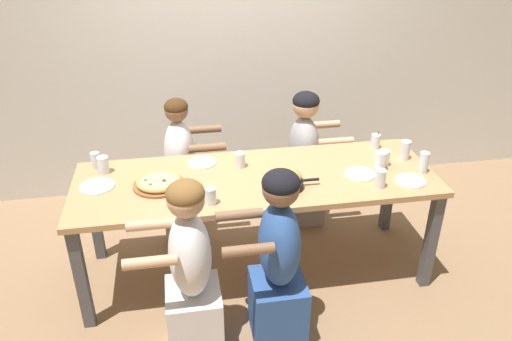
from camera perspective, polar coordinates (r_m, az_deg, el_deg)
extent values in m
plane|color=#896B4C|center=(3.81, 0.00, -11.20)|extent=(18.00, 18.00, 0.00)
cube|color=silver|center=(4.38, -3.21, 17.46)|extent=(10.00, 0.06, 3.20)
cube|color=tan|center=(3.37, 0.00, -1.05)|extent=(2.43, 0.84, 0.04)
cube|color=#4C4C51|center=(3.32, -19.34, -11.61)|extent=(0.07, 0.07, 0.75)
cube|color=#4C4C51|center=(3.65, 19.35, -7.61)|extent=(0.07, 0.07, 0.75)
cube|color=#4C4C51|center=(3.90, -17.99, -4.93)|extent=(0.07, 0.07, 0.75)
cube|color=#4C4C51|center=(4.18, 14.96, -2.05)|extent=(0.07, 0.07, 0.75)
cylinder|color=brown|center=(3.31, -11.02, -1.60)|extent=(0.34, 0.34, 0.02)
torus|color=tan|center=(3.30, -11.06, -1.19)|extent=(0.29, 0.29, 0.03)
cylinder|color=#E5C675|center=(3.30, -11.05, -1.27)|extent=(0.25, 0.25, 0.03)
cylinder|color=#4C7A3D|center=(3.27, -10.38, -1.16)|extent=(0.02, 0.02, 0.01)
cylinder|color=#4C7A3D|center=(3.25, -12.00, -1.55)|extent=(0.02, 0.02, 0.01)
cylinder|color=#4C7A3D|center=(3.30, -12.53, -1.07)|extent=(0.02, 0.02, 0.01)
cylinder|color=#4C7A3D|center=(3.28, -10.53, -1.12)|extent=(0.02, 0.02, 0.01)
cylinder|color=black|center=(3.23, 3.33, -1.52)|extent=(0.24, 0.24, 0.05)
cylinder|color=black|center=(3.26, 6.30, -1.06)|extent=(0.11, 0.02, 0.02)
ellipsoid|color=#D68E4C|center=(3.20, 3.36, -0.70)|extent=(0.21, 0.21, 0.12)
cylinder|color=white|center=(3.45, 11.79, -0.41)|extent=(0.21, 0.21, 0.01)
cube|color=#B7B7BC|center=(3.45, 11.80, -0.28)|extent=(0.06, 0.14, 0.01)
cylinder|color=white|center=(3.40, -17.70, -1.73)|extent=(0.22, 0.22, 0.01)
cube|color=#B7B7BC|center=(3.39, -17.72, -1.60)|extent=(0.16, 0.01, 0.01)
cylinder|color=white|center=(3.46, 17.26, -1.13)|extent=(0.20, 0.20, 0.01)
cube|color=#B7B7BC|center=(3.45, 17.28, -1.00)|extent=(0.04, 0.14, 0.01)
cylinder|color=white|center=(3.55, -6.18, 0.90)|extent=(0.20, 0.20, 0.01)
cube|color=#B7B7BC|center=(3.55, -6.19, 1.03)|extent=(0.14, 0.02, 0.01)
cylinder|color=silver|center=(3.85, 13.49, 3.28)|extent=(0.07, 0.07, 0.11)
cylinder|color=#1EA8DB|center=(3.86, 13.47, 3.08)|extent=(0.06, 0.06, 0.08)
cylinder|color=black|center=(3.85, 13.72, 3.48)|extent=(0.00, 0.02, 0.13)
cylinder|color=silver|center=(3.73, 16.65, 2.26)|extent=(0.07, 0.07, 0.14)
cylinder|color=black|center=(3.74, 16.59, 1.86)|extent=(0.06, 0.06, 0.08)
cylinder|color=silver|center=(3.51, 14.03, 1.03)|extent=(0.08, 0.08, 0.14)
cylinder|color=silver|center=(3.54, -17.06, 0.62)|extent=(0.08, 0.08, 0.12)
cylinder|color=silver|center=(3.60, 14.48, 1.39)|extent=(0.07, 0.07, 0.12)
cylinder|color=silver|center=(3.61, 14.43, 1.06)|extent=(0.06, 0.06, 0.07)
cylinder|color=silver|center=(3.62, -17.85, 1.09)|extent=(0.06, 0.06, 0.12)
cylinder|color=silver|center=(3.62, -17.81, 0.88)|extent=(0.05, 0.05, 0.09)
cylinder|color=silver|center=(3.57, 18.60, 0.88)|extent=(0.07, 0.07, 0.15)
cylinder|color=silver|center=(3.59, 18.53, 0.47)|extent=(0.06, 0.06, 0.09)
cylinder|color=silver|center=(3.47, -1.85, 1.22)|extent=(0.07, 0.07, 0.11)
cylinder|color=silver|center=(3.48, -1.84, 0.86)|extent=(0.06, 0.06, 0.06)
cylinder|color=silver|center=(3.31, 14.06, -0.90)|extent=(0.07, 0.07, 0.12)
cylinder|color=silver|center=(3.05, -5.20, -2.93)|extent=(0.07, 0.07, 0.11)
cylinder|color=silver|center=(3.00, -8.16, -3.78)|extent=(0.07, 0.07, 0.10)
cylinder|color=black|center=(3.02, -8.13, -4.17)|extent=(0.06, 0.06, 0.05)
cube|color=#2D5193|center=(3.20, 2.49, -15.35)|extent=(0.32, 0.34, 0.43)
ellipsoid|color=#2D5193|center=(2.89, 2.68, -8.39)|extent=(0.24, 0.36, 0.54)
sphere|color=brown|center=(2.68, 2.86, -2.08)|extent=(0.21, 0.21, 0.21)
ellipsoid|color=black|center=(2.67, 2.88, -1.41)|extent=(0.21, 0.21, 0.14)
cylinder|color=brown|center=(2.65, -0.88, -9.09)|extent=(0.28, 0.06, 0.06)
cylinder|color=brown|center=(2.93, -1.93, -5.08)|extent=(0.28, 0.06, 0.06)
cube|color=silver|center=(4.16, -8.23, -4.04)|extent=(0.32, 0.34, 0.43)
ellipsoid|color=silver|center=(3.93, -8.72, 1.96)|extent=(0.24, 0.36, 0.55)
sphere|color=brown|center=(3.79, -9.10, 6.79)|extent=(0.18, 0.18, 0.18)
ellipsoid|color=#422814|center=(3.78, -9.14, 7.23)|extent=(0.18, 0.18, 0.12)
cylinder|color=brown|center=(4.04, -6.00, 4.69)|extent=(0.28, 0.06, 0.06)
cylinder|color=brown|center=(3.73, -5.59, 2.63)|extent=(0.28, 0.06, 0.06)
cube|color=silver|center=(3.16, -7.00, -16.34)|extent=(0.32, 0.34, 0.43)
ellipsoid|color=silver|center=(2.84, -7.56, -9.48)|extent=(0.24, 0.36, 0.53)
sphere|color=tan|center=(2.64, -8.05, -3.28)|extent=(0.20, 0.20, 0.20)
ellipsoid|color=brown|center=(2.62, -8.10, -2.61)|extent=(0.21, 0.21, 0.14)
cylinder|color=tan|center=(2.65, -12.02, -10.21)|extent=(0.28, 0.06, 0.06)
cylinder|color=tan|center=(2.93, -11.92, -6.08)|extent=(0.28, 0.06, 0.06)
cube|color=#99999E|center=(4.28, 5.20, -2.86)|extent=(0.32, 0.34, 0.43)
ellipsoid|color=#99999E|center=(4.06, 5.48, 2.79)|extent=(0.24, 0.36, 0.51)
sphere|color=tan|center=(3.92, 5.72, 7.44)|extent=(0.21, 0.21, 0.21)
ellipsoid|color=black|center=(3.91, 5.74, 7.94)|extent=(0.21, 0.21, 0.15)
cylinder|color=tan|center=(4.22, 7.68, 5.22)|extent=(0.28, 0.06, 0.06)
cylinder|color=tan|center=(3.93, 9.09, 3.28)|extent=(0.28, 0.06, 0.06)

